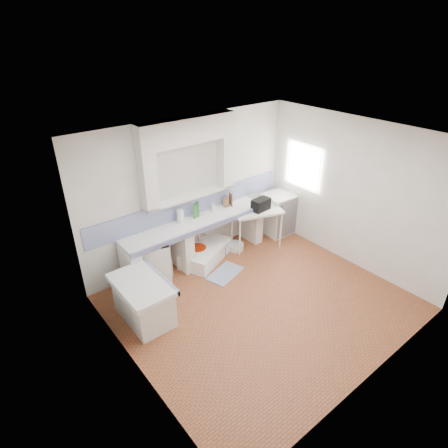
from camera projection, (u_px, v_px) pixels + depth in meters
floor at (261, 303)px, 6.34m from camera, size 4.50×4.50×0.00m
ceiling at (270, 140)px, 5.01m from camera, size 4.50×4.50×0.00m
wall_back at (191, 190)px, 7.05m from camera, size 4.50×0.00×4.50m
wall_front at (386, 298)px, 4.30m from camera, size 4.50×0.00×4.50m
wall_left at (129, 289)px, 4.44m from camera, size 0.00×4.50×4.50m
wall_right at (352, 194)px, 6.91m from camera, size 0.00×4.50×4.50m
alcove_mass at (187, 131)px, 6.35m from camera, size 1.90×0.25×0.45m
window_frame at (309, 165)px, 7.74m from camera, size 0.35×0.86×1.06m
lace_valance at (307, 148)px, 7.48m from camera, size 0.01×0.84×0.24m
counter_slab at (197, 223)px, 7.05m from camera, size 3.00×0.60×0.08m
counter_lip at (205, 229)px, 6.85m from camera, size 3.00×0.04×0.10m
counter_pier_left at (132, 269)px, 6.49m from camera, size 0.20×0.55×0.82m
counter_pier_mid at (182, 249)px, 7.07m from camera, size 0.20×0.55×0.82m
counter_pier_right at (251, 222)px, 8.03m from camera, size 0.20×0.55×0.82m
peninsula_top at (141, 285)px, 5.71m from camera, size 0.70×1.10×0.08m
peninsula_base at (144, 302)px, 5.88m from camera, size 0.60×1.00×0.62m
peninsula_lip at (160, 277)px, 5.89m from camera, size 0.04×1.10×0.10m
backsplash at (192, 205)px, 7.18m from camera, size 4.27×0.03×0.40m
stove at (152, 262)px, 6.71m from camera, size 0.71×0.69×0.80m
sink at (205, 254)px, 7.44m from camera, size 1.28×1.02×0.27m
side_table at (256, 228)px, 7.78m from camera, size 1.14×0.87×0.04m
fridge at (277, 214)px, 8.28m from camera, size 0.62×0.62×0.92m
bucket_red at (198, 254)px, 7.39m from camera, size 0.35×0.35×0.31m
bucket_orange at (209, 252)px, 7.48m from camera, size 0.37×0.37×0.30m
bucket_blue at (219, 249)px, 7.61m from camera, size 0.36×0.36×0.27m
basin_white at (236, 246)px, 7.82m from camera, size 0.38×0.38×0.13m
water_bottle_a at (196, 250)px, 7.52m from camera, size 0.08×0.08×0.29m
water_bottle_b at (202, 247)px, 7.59m from camera, size 0.10×0.10×0.33m
black_bag at (261, 205)px, 7.53m from camera, size 0.40×0.25×0.24m
green_bottle_a at (195, 211)px, 7.07m from camera, size 0.07×0.07×0.28m
green_bottle_b at (198, 209)px, 7.13m from camera, size 0.08×0.08×0.30m
knife_block at (226, 202)px, 7.54m from camera, size 0.11×0.10×0.19m
cutting_board at (231, 199)px, 7.59m from camera, size 0.09×0.19×0.27m
paper_towel at (180, 216)px, 6.92m from camera, size 0.13×0.13×0.26m
soap_bottle at (213, 207)px, 7.36m from camera, size 0.09×0.09×0.19m
rug at (225, 273)px, 7.07m from camera, size 0.82×0.62×0.01m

